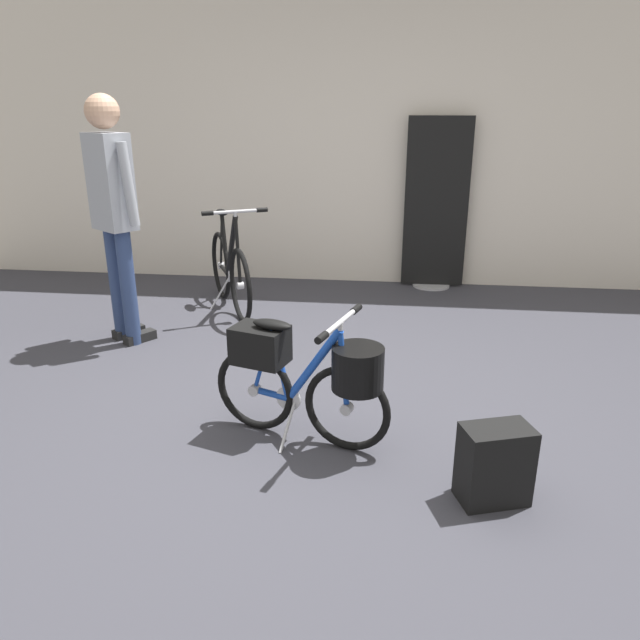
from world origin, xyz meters
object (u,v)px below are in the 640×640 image
at_px(folding_bike_foreground, 307,373).
at_px(backpack_on_floor, 494,464).
at_px(visitor_near_wall, 113,205).
at_px(floor_banner_stand, 436,214).
at_px(display_bike_left, 230,270).

height_order(folding_bike_foreground, backpack_on_floor, folding_bike_foreground).
xyz_separation_m(visitor_near_wall, backpack_on_floor, (2.44, -1.67, -0.85)).
relative_size(floor_banner_stand, backpack_on_floor, 4.40).
bearing_deg(folding_bike_foreground, display_bike_left, 114.75).
bearing_deg(visitor_near_wall, backpack_on_floor, -34.30).
distance_m(floor_banner_stand, backpack_on_floor, 3.46).
distance_m(display_bike_left, visitor_near_wall, 1.23).
distance_m(folding_bike_foreground, visitor_near_wall, 2.10).
distance_m(floor_banner_stand, folding_bike_foreground, 3.14).
bearing_deg(display_bike_left, backpack_on_floor, -53.39).
distance_m(floor_banner_stand, visitor_near_wall, 2.97).
distance_m(floor_banner_stand, display_bike_left, 2.04).
bearing_deg(backpack_on_floor, display_bike_left, 126.61).
xyz_separation_m(floor_banner_stand, folding_bike_foreground, (-0.82, -3.01, -0.33)).
bearing_deg(backpack_on_floor, visitor_near_wall, 145.70).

